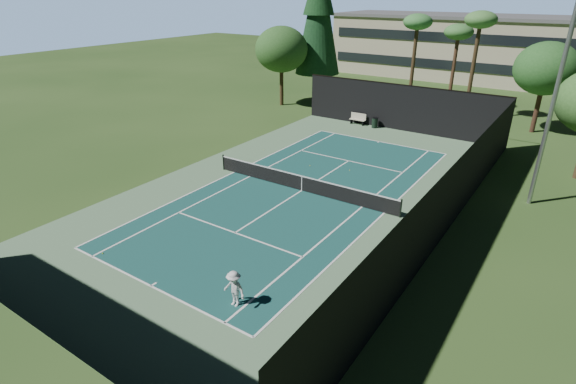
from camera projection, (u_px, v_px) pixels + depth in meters
The scene contains 21 objects.
ground at pixel (302, 191), 27.93m from camera, with size 160.00×160.00×0.00m, color #2A491B.
apron_slab at pixel (302, 191), 27.93m from camera, with size 18.00×32.00×0.01m, color #587E58.
court_surface at pixel (302, 191), 27.93m from camera, with size 10.97×23.77×0.01m, color #174945.
court_lines at pixel (302, 191), 27.92m from camera, with size 11.07×23.87×0.01m.
tennis_net at pixel (302, 183), 27.70m from camera, with size 12.90×0.10×1.10m.
fence at pixel (303, 160), 27.15m from camera, with size 18.04×32.05×4.03m.
player at pixel (234, 289), 17.52m from camera, with size 1.01×0.58×1.57m, color silver.
tennis_ball_a at pixel (103, 253), 21.26m from camera, with size 0.07×0.07×0.07m, color #C6EB35.
tennis_ball_b at pixel (310, 166), 31.77m from camera, with size 0.07×0.07×0.07m, color #B8CC2E.
tennis_ball_c at pixel (350, 170), 31.02m from camera, with size 0.07×0.07×0.07m, color #C6D931.
tennis_ball_d at pixel (264, 150), 34.90m from camera, with size 0.06×0.06×0.06m, color #C7E333.
park_bench at pixel (358, 118), 41.45m from camera, with size 1.50×0.45×1.02m.
trash_bin at pixel (375, 123), 40.41m from camera, with size 0.56×0.56×0.95m.
pine_tree at pixel (319, 9), 46.71m from camera, with size 4.80×4.80×15.00m.
palm_a at pixel (417, 26), 43.68m from camera, with size 2.80×2.80×9.32m.
palm_b at pixel (458, 35), 43.75m from camera, with size 2.80×2.80×8.42m.
palm_c at pixel (480, 24), 39.70m from camera, with size 2.80×2.80×9.77m.
decid_tree_a at pixel (546, 69), 37.21m from camera, with size 5.12×5.12×7.62m.
decid_tree_c at pixel (281, 49), 46.27m from camera, with size 5.44×5.44×8.09m.
campus_building at pixel (483, 47), 60.90m from camera, with size 40.50×12.50×8.30m.
light_pole at pixel (556, 93), 23.68m from camera, with size 0.90×0.25×12.22m.
Camera 1 is at (13.54, -21.59, 11.47)m, focal length 28.00 mm.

